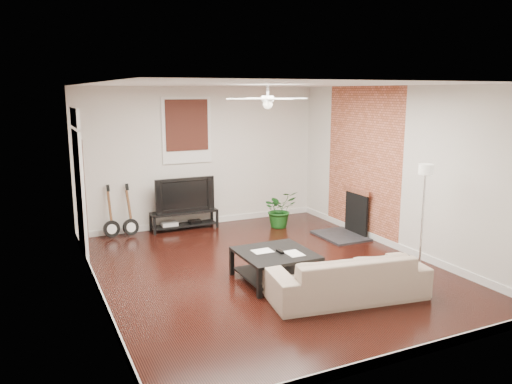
% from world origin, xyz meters
% --- Properties ---
extents(room, '(5.01, 6.01, 2.81)m').
position_xyz_m(room, '(0.00, 0.00, 1.40)').
color(room, black).
rests_on(room, ground).
extents(brick_accent, '(0.02, 2.20, 2.80)m').
position_xyz_m(brick_accent, '(2.49, 1.00, 1.40)').
color(brick_accent, '#A95436').
rests_on(brick_accent, floor).
extents(fireplace, '(0.80, 1.10, 0.92)m').
position_xyz_m(fireplace, '(2.20, 1.00, 0.46)').
color(fireplace, black).
rests_on(fireplace, floor).
extents(window_back, '(1.00, 0.06, 1.30)m').
position_xyz_m(window_back, '(-0.30, 2.97, 1.95)').
color(window_back, black).
rests_on(window_back, wall_back).
extents(door_left, '(0.08, 1.00, 2.50)m').
position_xyz_m(door_left, '(-2.46, 1.90, 1.25)').
color(door_left, white).
rests_on(door_left, wall_left).
extents(tv_stand, '(1.32, 0.35, 0.37)m').
position_xyz_m(tv_stand, '(-0.46, 2.78, 0.19)').
color(tv_stand, black).
rests_on(tv_stand, floor).
extents(tv, '(1.19, 0.16, 0.68)m').
position_xyz_m(tv, '(-0.46, 2.80, 0.71)').
color(tv, black).
rests_on(tv, tv_stand).
extents(coffee_table, '(1.03, 1.03, 0.43)m').
position_xyz_m(coffee_table, '(-0.09, -0.45, 0.22)').
color(coffee_table, black).
rests_on(coffee_table, floor).
extents(sofa, '(2.20, 1.12, 0.61)m').
position_xyz_m(sofa, '(0.48, -1.42, 0.31)').
color(sofa, '#BCAC8D').
rests_on(sofa, floor).
extents(floor_lamp, '(0.32, 0.32, 1.71)m').
position_xyz_m(floor_lamp, '(1.83, -1.32, 0.86)').
color(floor_lamp, silver).
rests_on(floor_lamp, floor).
extents(potted_plant, '(0.72, 0.64, 0.75)m').
position_xyz_m(potted_plant, '(1.34, 2.12, 0.37)').
color(potted_plant, '#175118').
rests_on(potted_plant, floor).
extents(guitar_left, '(0.34, 0.26, 1.01)m').
position_xyz_m(guitar_left, '(-1.88, 2.75, 0.50)').
color(guitar_left, black).
rests_on(guitar_left, floor).
extents(guitar_right, '(0.35, 0.29, 1.01)m').
position_xyz_m(guitar_right, '(-1.53, 2.72, 0.50)').
color(guitar_right, black).
rests_on(guitar_right, floor).
extents(ceiling_fan, '(1.24, 1.24, 0.32)m').
position_xyz_m(ceiling_fan, '(0.00, 0.00, 2.60)').
color(ceiling_fan, white).
rests_on(ceiling_fan, ceiling).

